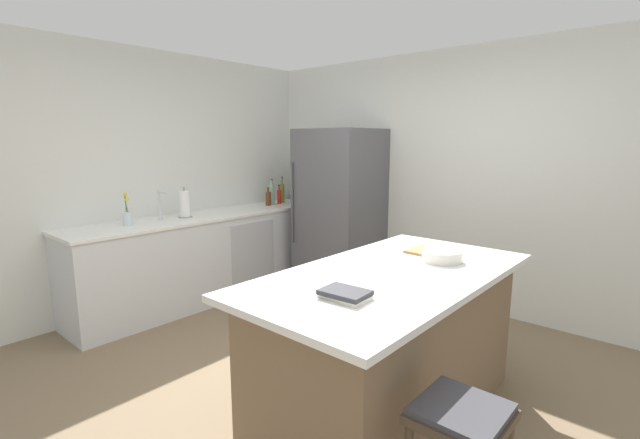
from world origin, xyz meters
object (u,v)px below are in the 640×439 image
Objects in this scene: gin_bottle at (272,194)px; cutting_board at (433,253)px; flower_vase at (127,216)px; mixing_bowl at (442,256)px; refrigerator at (340,210)px; sink_faucet at (160,205)px; hot_sauce_bottle at (279,196)px; wine_bottle at (294,191)px; paper_towel_roll at (185,205)px; whiskey_bottle at (297,192)px; cookbook_stack at (345,294)px; bar_stool at (460,432)px; olive_oil_bottle at (282,193)px; kitchen_island at (389,343)px; syrup_bottle at (268,198)px.

cutting_board is (2.65, -0.93, -0.12)m from gin_bottle.
mixing_bowl is at bearing 15.41° from flower_vase.
sink_faucet is (-0.92, -1.69, 0.16)m from refrigerator.
hot_sauce_bottle is 0.93× the size of mixing_bowl.
hot_sauce_bottle is at bearing 89.29° from flower_vase.
wine_bottle is (-0.81, 0.08, 0.16)m from refrigerator.
wine_bottle reaches higher than paper_towel_roll.
cookbook_stack is (2.66, -2.40, -0.10)m from whiskey_bottle.
wine_bottle is at bearing 154.48° from cutting_board.
gin_bottle is 2.80m from cutting_board.
flower_vase reaches higher than bar_stool.
wine_bottle is at bearing 153.26° from mixing_bowl.
refrigerator is 5.53× the size of olive_oil_bottle.
cookbook_stack is at bearing -50.79° from refrigerator.
kitchen_island is at bearing 0.03° from sink_faucet.
wine_bottle is at bearing 69.08° from hot_sauce_bottle.
bar_stool is at bearing -31.52° from gin_bottle.
olive_oil_bottle is 1.06× the size of gin_bottle.
mixing_bowl is (2.75, -1.16, -0.05)m from hot_sauce_bottle.
olive_oil_bottle is at bearing 141.07° from cookbook_stack.
refrigerator is 3.37m from bar_stool.
paper_towel_roll is at bearing -173.36° from cutting_board.
cookbook_stack is (2.75, -2.22, -0.10)m from olive_oil_bottle.
kitchen_island reaches higher than bar_stool.
wine_bottle is 1.10× the size of cutting_board.
gin_bottle reaches higher than syrup_bottle.
olive_oil_bottle is 1.37× the size of hot_sauce_bottle.
hot_sauce_bottle reaches higher than mixing_bowl.
refrigerator is 1.93m from sink_faucet.
syrup_bottle is at bearing 160.54° from mixing_bowl.
wine_bottle reaches higher than cookbook_stack.
kitchen_island is 0.72m from cutting_board.
whiskey_bottle reaches higher than mixing_bowl.
sink_faucet is 0.97× the size of flower_vase.
flower_vase is at bearing -91.59° from whiskey_bottle.
gin_bottle is (-0.91, -0.21, 0.14)m from refrigerator.
mixing_bowl reaches higher than cutting_board.
olive_oil_bottle is 0.12m from hot_sauce_bottle.
paper_towel_roll is 0.83× the size of wine_bottle.
refrigerator reaches higher than hot_sauce_bottle.
hot_sauce_bottle reaches higher than cutting_board.
mixing_bowl is at bearing -45.29° from cutting_board.
olive_oil_bottle is (-0.12, -0.09, -0.03)m from wine_bottle.
flower_vase is at bearing -164.59° from mixing_bowl.
paper_towel_roll is 1.14m from syrup_bottle.
hot_sauce_bottle is (0.02, 1.92, 0.00)m from flower_vase.
mixing_bowl reaches higher than bar_stool.
wine_bottle is 1.56× the size of hot_sauce_bottle.
wine_bottle is at bearing 79.57° from syrup_bottle.
kitchen_island is at bearing -35.63° from whiskey_bottle.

